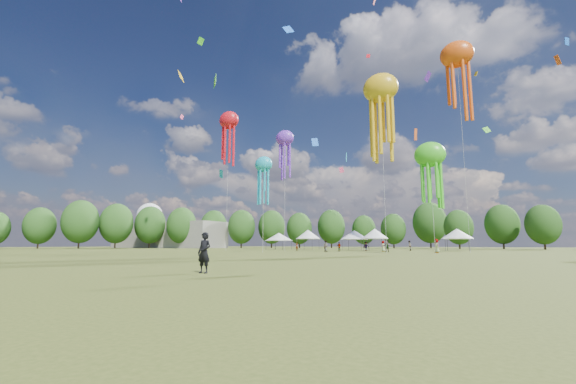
% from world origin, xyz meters
% --- Properties ---
extents(ground, '(300.00, 300.00, 0.00)m').
position_xyz_m(ground, '(0.00, 0.00, 0.00)').
color(ground, '#384416').
rests_on(ground, ground).
extents(observer_main, '(0.63, 0.42, 1.70)m').
position_xyz_m(observer_main, '(9.07, -2.61, 0.85)').
color(observer_main, black).
rests_on(observer_main, ground).
extents(spectator_near, '(1.07, 1.03, 1.74)m').
position_xyz_m(spectator_near, '(-2.05, 37.22, 0.87)').
color(spectator_near, gray).
rests_on(spectator_near, ground).
extents(spectators_far, '(24.19, 14.95, 1.90)m').
position_xyz_m(spectators_far, '(4.78, 45.54, 0.88)').
color(spectators_far, gray).
rests_on(spectators_far, ground).
extents(festival_tents, '(40.85, 11.64, 4.32)m').
position_xyz_m(festival_tents, '(-5.21, 55.96, 3.05)').
color(festival_tents, '#47474C').
rests_on(festival_tents, ground).
extents(show_kites, '(44.36, 15.97, 32.07)m').
position_xyz_m(show_kites, '(3.41, 38.01, 20.82)').
color(show_kites, purple).
rests_on(show_kites, ground).
extents(small_kites, '(79.42, 63.93, 39.23)m').
position_xyz_m(small_kites, '(-0.63, 44.19, 30.28)').
color(small_kites, purple).
rests_on(small_kites, ground).
extents(treeline, '(201.57, 95.24, 13.43)m').
position_xyz_m(treeline, '(-3.87, 62.51, 6.54)').
color(treeline, '#38281C').
rests_on(treeline, ground).
extents(hangar, '(40.00, 12.00, 8.00)m').
position_xyz_m(hangar, '(-72.00, 72.00, 4.00)').
color(hangar, gray).
rests_on(hangar, ground).
extents(radome, '(9.00, 9.00, 16.00)m').
position_xyz_m(radome, '(-88.00, 78.00, 9.99)').
color(radome, white).
rests_on(radome, ground).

